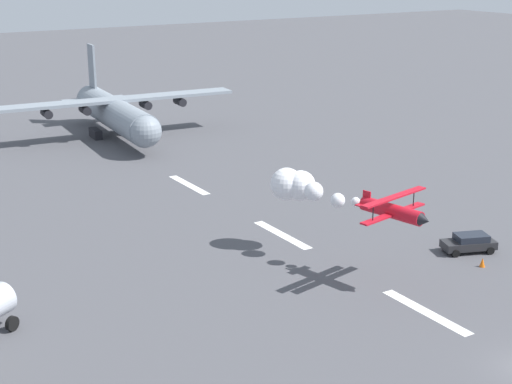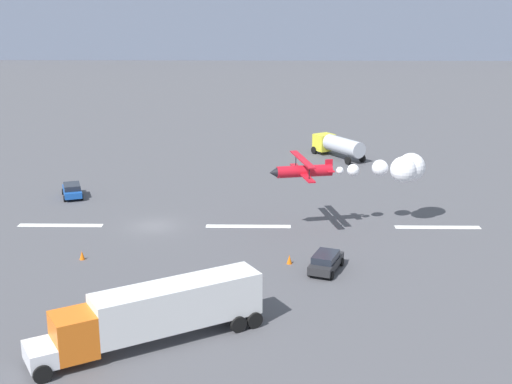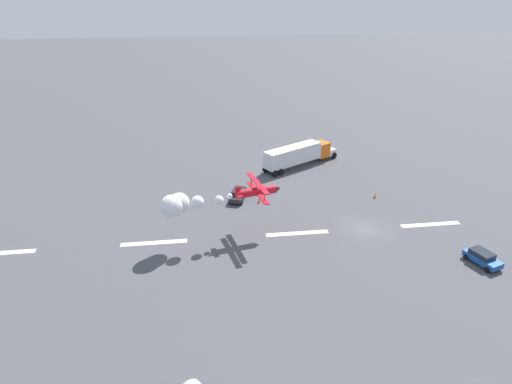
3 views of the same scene
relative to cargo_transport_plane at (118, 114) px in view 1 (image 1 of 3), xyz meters
name	(u,v)px [view 1 (image 1 of 3)]	position (x,y,z in m)	size (l,w,h in m)	color
runway_stripe_4	(426,312)	(-59.31, 1.75, -3.40)	(8.00, 0.90, 0.01)	white
runway_stripe_5	(282,235)	(-41.49, 1.75, -3.40)	(8.00, 0.90, 0.01)	white
runway_stripe_6	(189,185)	(-23.67, 1.75, -3.40)	(8.00, 0.90, 0.01)	white
cargo_transport_plane	(118,114)	(0.00, 0.00, 0.00)	(25.89, 32.88, 11.25)	gray
stunt_biplane_red	(311,190)	(-46.47, 2.34, 2.12)	(14.72, 7.13, 2.66)	red
followme_car_yellow	(469,243)	(-52.88, -9.10, -2.59)	(3.20, 4.68, 1.52)	#262628
traffic_cone_far	(482,262)	(-55.71, -7.61, -3.03)	(0.44, 0.44, 0.75)	orange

